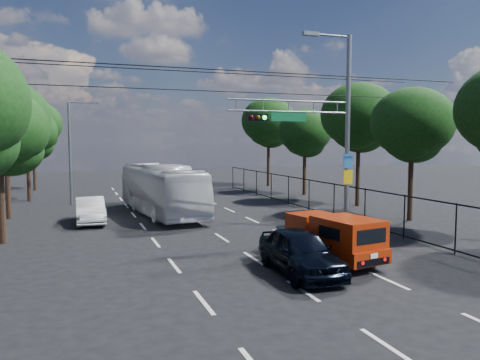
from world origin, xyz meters
name	(u,v)px	position (x,y,z in m)	size (l,w,h in m)	color
ground	(303,291)	(0.00, 0.00, 0.00)	(120.00, 120.00, 0.00)	black
lane_markings	(191,217)	(0.00, 14.00, 0.01)	(6.12, 38.00, 0.01)	beige
signal_mast	(326,123)	(5.28, 7.99, 5.24)	(6.43, 0.39, 9.50)	slate
streetlight_left	(72,147)	(-6.33, 22.00, 3.94)	(2.09, 0.22, 7.08)	slate
utility_wires	(216,79)	(0.00, 8.83, 7.23)	(22.00, 5.04, 0.74)	black
fence_right	(324,198)	(7.60, 12.17, 1.03)	(0.06, 34.03, 2.00)	black
tree_right_b	(412,129)	(11.22, 9.02, 5.06)	(4.50, 4.50, 7.31)	black
tree_right_c	(359,121)	(11.82, 15.02, 5.73)	(5.10, 5.10, 8.29)	black
tree_right_d	(305,135)	(11.42, 22.02, 4.85)	(4.32, 4.32, 7.02)	black
tree_right_e	(269,125)	(11.62, 30.02, 5.94)	(5.28, 5.28, 8.58)	black
tree_left_c	(6,123)	(-9.78, 17.02, 5.40)	(4.80, 4.80, 7.80)	black
tree_left_d	(27,136)	(-9.38, 25.02, 4.72)	(4.20, 4.20, 6.83)	black
tree_left_e	(33,128)	(-9.58, 33.02, 5.53)	(4.92, 4.92, 7.99)	black
red_pickup	(331,236)	(2.51, 2.70, 0.92)	(2.40, 4.81, 1.72)	black
navy_hatchback	(300,252)	(0.73, 1.62, 0.74)	(1.75, 4.35, 1.48)	black
white_bus	(161,189)	(-1.39, 15.75, 1.49)	(2.51, 10.71, 2.98)	silver
white_van	(90,210)	(-5.50, 14.03, 0.68)	(1.44, 4.14, 1.36)	silver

